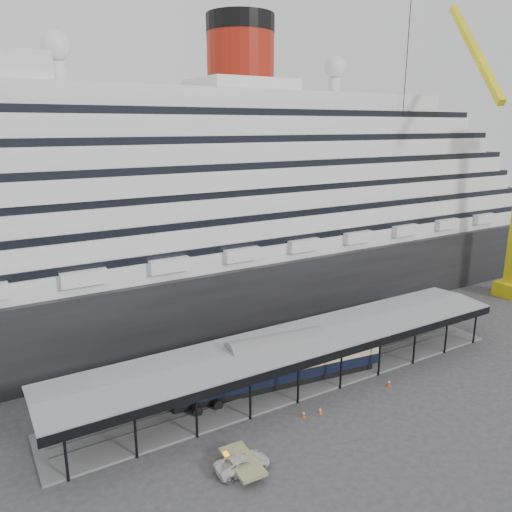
# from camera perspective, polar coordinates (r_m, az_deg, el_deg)

# --- Properties ---
(ground) EXTENTS (200.00, 200.00, 0.00)m
(ground) POSITION_cam_1_polar(r_m,az_deg,el_deg) (55.78, 7.86, -15.90)
(ground) COLOR #323235
(ground) RESTS_ON ground
(cruise_ship) EXTENTS (130.00, 30.00, 43.90)m
(cruise_ship) POSITION_cam_1_polar(r_m,az_deg,el_deg) (76.16, -6.93, 7.13)
(cruise_ship) COLOR black
(cruise_ship) RESTS_ON ground
(platform_canopy) EXTENTS (56.00, 9.18, 5.30)m
(platform_canopy) POSITION_cam_1_polar(r_m,az_deg,el_deg) (58.12, 4.80, -11.82)
(platform_canopy) COLOR slate
(platform_canopy) RESTS_ON ground
(port_truck) EXTENTS (4.88, 2.43, 1.33)m
(port_truck) POSITION_cam_1_polar(r_m,az_deg,el_deg) (45.57, -1.56, -22.59)
(port_truck) COLOR silver
(port_truck) RESTS_ON ground
(pullman_carriage) EXTENTS (25.41, 6.45, 24.75)m
(pullman_carriage) POSITION_cam_1_polar(r_m,az_deg,el_deg) (56.35, 2.35, -11.98)
(pullman_carriage) COLOR black
(pullman_carriage) RESTS_ON ground
(traffic_cone_left) EXTENTS (0.38, 0.38, 0.72)m
(traffic_cone_left) POSITION_cam_1_polar(r_m,az_deg,el_deg) (52.45, 5.48, -17.53)
(traffic_cone_left) COLOR #E84A0C
(traffic_cone_left) RESTS_ON ground
(traffic_cone_mid) EXTENTS (0.47, 0.47, 0.73)m
(traffic_cone_mid) POSITION_cam_1_polar(r_m,az_deg,el_deg) (53.15, 7.36, -17.10)
(traffic_cone_mid) COLOR #F5560D
(traffic_cone_mid) RESTS_ON ground
(traffic_cone_right) EXTENTS (0.53, 0.53, 0.81)m
(traffic_cone_right) POSITION_cam_1_polar(r_m,az_deg,el_deg) (59.42, 14.95, -13.80)
(traffic_cone_right) COLOR red
(traffic_cone_right) RESTS_ON ground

